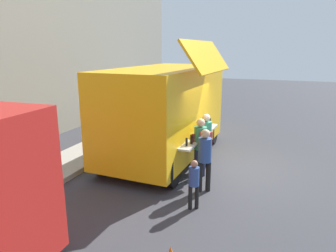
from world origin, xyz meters
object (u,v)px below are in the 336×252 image
object	(u,v)px
customer_rear_waiting	(205,155)
child_near_queue	(194,180)
customer_mid_with_backpack	(201,142)
customer_front_ordering	(206,136)
trash_bin	(154,112)
food_truck_main	(166,110)

from	to	relation	value
customer_rear_waiting	child_near_queue	bearing A→B (deg)	151.72
customer_mid_with_backpack	customer_front_ordering	bearing A→B (deg)	-46.05
customer_mid_with_backpack	customer_rear_waiting	distance (m)	0.88
trash_bin	child_near_queue	distance (m)	8.60
customer_front_ordering	customer_rear_waiting	bearing A→B (deg)	116.58
customer_rear_waiting	trash_bin	bearing A→B (deg)	4.41
food_truck_main	trash_bin	xyz separation A→B (m)	(4.45, 2.32, -1.12)
customer_mid_with_backpack	child_near_queue	distance (m)	1.84
food_truck_main	customer_front_ordering	xyz separation A→B (m)	(-0.54, -1.50, -0.62)
food_truck_main	customer_front_ordering	bearing A→B (deg)	-107.70
food_truck_main	child_near_queue	bearing A→B (deg)	-146.62
trash_bin	customer_rear_waiting	size ratio (longest dim) A/B	0.63
food_truck_main	customer_front_ordering	size ratio (longest dim) A/B	3.30
food_truck_main	customer_rear_waiting	size ratio (longest dim) A/B	3.41
customer_rear_waiting	child_near_queue	distance (m)	1.00
trash_bin	child_near_queue	world-z (taller)	child_near_queue
customer_front_ordering	customer_mid_with_backpack	xyz separation A→B (m)	(-0.74, -0.05, 0.03)
customer_rear_waiting	customer_mid_with_backpack	bearing A→B (deg)	-7.48
trash_bin	customer_front_ordering	size ratio (longest dim) A/B	0.61
customer_rear_waiting	child_near_queue	world-z (taller)	customer_rear_waiting
customer_rear_waiting	child_near_queue	xyz separation A→B (m)	(-0.96, 0.00, -0.28)
trash_bin	customer_front_ordering	distance (m)	6.31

